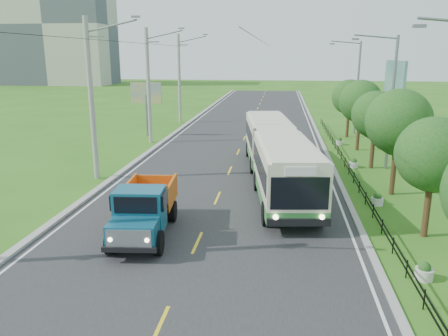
% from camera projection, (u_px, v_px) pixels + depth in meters
% --- Properties ---
extents(ground, '(240.00, 240.00, 0.00)m').
position_uv_depth(ground, '(197.00, 243.00, 18.58)').
color(ground, '#2C6718').
rests_on(ground, ground).
extents(road, '(14.00, 120.00, 0.02)m').
position_uv_depth(road, '(240.00, 147.00, 37.77)').
color(road, '#28282B').
rests_on(road, ground).
extents(curb_left, '(0.40, 120.00, 0.15)m').
position_uv_depth(curb_left, '(160.00, 144.00, 38.65)').
color(curb_left, '#9E9E99').
rests_on(curb_left, ground).
extents(curb_right, '(0.30, 120.00, 0.10)m').
position_uv_depth(curb_right, '(325.00, 149.00, 36.87)').
color(curb_right, '#9E9E99').
rests_on(curb_right, ground).
extents(edge_line_left, '(0.12, 120.00, 0.00)m').
position_uv_depth(edge_line_left, '(166.00, 145.00, 38.59)').
color(edge_line_left, silver).
rests_on(edge_line_left, road).
extents(edge_line_right, '(0.12, 120.00, 0.00)m').
position_uv_depth(edge_line_right, '(319.00, 149.00, 36.94)').
color(edge_line_right, silver).
rests_on(edge_line_right, road).
extents(centre_dash, '(0.12, 2.20, 0.00)m').
position_uv_depth(centre_dash, '(197.00, 242.00, 18.58)').
color(centre_dash, yellow).
rests_on(centre_dash, road).
extents(railing_right, '(0.04, 40.00, 0.60)m').
position_uv_depth(railing_right, '(345.00, 163.00, 30.95)').
color(railing_right, black).
rests_on(railing_right, ground).
extents(pole_near, '(3.51, 0.32, 10.00)m').
position_uv_depth(pole_near, '(92.00, 99.00, 26.96)').
color(pole_near, gray).
rests_on(pole_near, ground).
extents(pole_mid, '(3.51, 0.32, 10.00)m').
position_uv_depth(pole_mid, '(149.00, 86.00, 38.47)').
color(pole_mid, gray).
rests_on(pole_mid, ground).
extents(pole_far, '(3.51, 0.32, 10.00)m').
position_uv_depth(pole_far, '(180.00, 78.00, 49.98)').
color(pole_far, gray).
rests_on(pole_far, ground).
extents(tree_second, '(3.18, 3.26, 5.30)m').
position_uv_depth(tree_second, '(434.00, 158.00, 18.52)').
color(tree_second, '#382314').
rests_on(tree_second, ground).
extents(tree_third, '(3.60, 3.62, 6.00)m').
position_uv_depth(tree_third, '(399.00, 125.00, 24.16)').
color(tree_third, '#382314').
rests_on(tree_third, ground).
extents(tree_fourth, '(3.24, 3.31, 5.40)m').
position_uv_depth(tree_fourth, '(376.00, 117.00, 30.02)').
color(tree_fourth, '#382314').
rests_on(tree_fourth, ground).
extents(tree_fifth, '(3.48, 3.52, 5.80)m').
position_uv_depth(tree_fifth, '(361.00, 104.00, 35.71)').
color(tree_fifth, '#382314').
rests_on(tree_fifth, ground).
extents(tree_back, '(3.30, 3.36, 5.50)m').
position_uv_depth(tree_back, '(350.00, 99.00, 41.51)').
color(tree_back, '#382314').
rests_on(tree_back, ground).
extents(streetlight_mid, '(3.02, 0.20, 9.07)m').
position_uv_depth(streetlight_mid, '(390.00, 98.00, 29.45)').
color(streetlight_mid, slate).
rests_on(streetlight_mid, ground).
extents(streetlight_far, '(3.02, 0.20, 9.07)m').
position_uv_depth(streetlight_far, '(356.00, 84.00, 42.88)').
color(streetlight_far, slate).
rests_on(streetlight_far, ground).
extents(planter_front, '(0.64, 0.64, 0.67)m').
position_uv_depth(planter_front, '(424.00, 272.00, 15.52)').
color(planter_front, silver).
rests_on(planter_front, ground).
extents(planter_near, '(0.64, 0.64, 0.67)m').
position_uv_depth(planter_near, '(377.00, 200.00, 23.20)').
color(planter_near, silver).
rests_on(planter_near, ground).
extents(planter_mid, '(0.64, 0.64, 0.67)m').
position_uv_depth(planter_mid, '(354.00, 164.00, 30.87)').
color(planter_mid, silver).
rests_on(planter_mid, ground).
extents(planter_far, '(0.64, 0.64, 0.67)m').
position_uv_depth(planter_far, '(339.00, 142.00, 38.55)').
color(planter_far, silver).
rests_on(planter_far, ground).
extents(billboard_left, '(3.00, 0.20, 5.20)m').
position_uv_depth(billboard_left, '(146.00, 96.00, 41.81)').
color(billboard_left, slate).
rests_on(billboard_left, ground).
extents(billboard_right, '(0.24, 6.00, 7.30)m').
position_uv_depth(billboard_right, '(394.00, 86.00, 34.89)').
color(billboard_right, slate).
rests_on(billboard_right, ground).
extents(apartment_near, '(28.00, 14.00, 30.00)m').
position_uv_depth(apartment_near, '(56.00, 25.00, 112.76)').
color(apartment_near, '#B7B2A3').
rests_on(apartment_near, ground).
extents(apartment_far, '(24.00, 14.00, 26.00)m').
position_uv_depth(apartment_far, '(22.00, 37.00, 140.36)').
color(apartment_far, '#B7B2A3').
rests_on(apartment_far, ground).
extents(bus, '(4.99, 17.39, 3.32)m').
position_uv_depth(bus, '(276.00, 151.00, 26.80)').
color(bus, '#317A37').
rests_on(bus, ground).
extents(dump_truck, '(2.65, 5.82, 2.38)m').
position_uv_depth(dump_truck, '(144.00, 206.00, 19.09)').
color(dump_truck, '#125570').
rests_on(dump_truck, ground).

